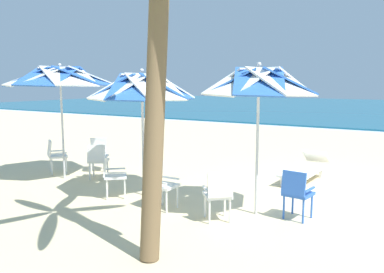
% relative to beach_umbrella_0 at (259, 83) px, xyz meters
% --- Properties ---
extents(ground_plane, '(80.00, 80.00, 0.00)m').
position_rel_beach_umbrella_0_xyz_m(ground_plane, '(1.02, 2.16, -2.32)').
color(ground_plane, beige).
extents(beach_umbrella_0, '(2.06, 2.06, 2.68)m').
position_rel_beach_umbrella_0_xyz_m(beach_umbrella_0, '(0.00, 0.00, 0.00)').
color(beach_umbrella_0, silver).
rests_on(beach_umbrella_0, ground).
extents(plastic_chair_0, '(0.63, 0.63, 0.87)m').
position_rel_beach_umbrella_0_xyz_m(plastic_chair_0, '(-0.40, -0.70, -1.82)').
color(plastic_chair_0, white).
rests_on(plastic_chair_0, ground).
extents(plastic_chair_1, '(0.50, 0.52, 0.87)m').
position_rel_beach_umbrella_0_xyz_m(plastic_chair_1, '(0.70, 0.08, -1.82)').
color(plastic_chair_1, blue).
rests_on(plastic_chair_1, ground).
extents(beach_umbrella_1, '(2.20, 2.20, 2.62)m').
position_rel_beach_umbrella_0_xyz_m(beach_umbrella_1, '(-2.46, -0.11, -0.09)').
color(beach_umbrella_1, silver).
rests_on(beach_umbrella_1, ground).
extents(plastic_chair_2, '(0.47, 0.44, 0.87)m').
position_rel_beach_umbrella_0_xyz_m(plastic_chair_2, '(-1.63, -0.63, -1.82)').
color(plastic_chair_2, white).
rests_on(plastic_chair_2, ground).
extents(plastic_chair_3, '(0.63, 0.63, 0.87)m').
position_rel_beach_umbrella_0_xyz_m(plastic_chair_3, '(-2.91, -0.57, -1.82)').
color(plastic_chair_3, white).
rests_on(plastic_chair_3, ground).
extents(beach_umbrella_2, '(2.60, 2.60, 2.79)m').
position_rel_beach_umbrella_0_xyz_m(beach_umbrella_2, '(-5.03, 0.02, 0.13)').
color(beach_umbrella_2, silver).
rests_on(beach_umbrella_2, ground).
extents(plastic_chair_4, '(0.61, 0.62, 0.87)m').
position_rel_beach_umbrella_0_xyz_m(plastic_chair_4, '(-4.27, 0.40, -1.82)').
color(plastic_chair_4, white).
rests_on(plastic_chair_4, ground).
extents(plastic_chair_5, '(0.62, 0.63, 0.87)m').
position_rel_beach_umbrella_0_xyz_m(plastic_chair_5, '(-5.67, 0.29, -1.82)').
color(plastic_chair_5, white).
rests_on(plastic_chair_5, ground).
extents(plastic_chair_6, '(0.63, 0.63, 0.87)m').
position_rel_beach_umbrella_0_xyz_m(plastic_chair_6, '(-4.94, 1.10, -1.82)').
color(plastic_chair_6, white).
rests_on(plastic_chair_6, ground).
extents(sun_lounger_1, '(0.72, 2.17, 0.62)m').
position_rel_beach_umbrella_0_xyz_m(sun_lounger_1, '(0.05, 2.97, -2.04)').
color(sun_lounger_1, white).
rests_on(sun_lounger_1, ground).
extents(palm_tree_4, '(3.13, 2.51, 4.17)m').
position_rel_beach_umbrella_0_xyz_m(palm_tree_4, '(-0.51, -2.32, 0.43)').
color(palm_tree_4, brown).
rests_on(palm_tree_4, ground).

